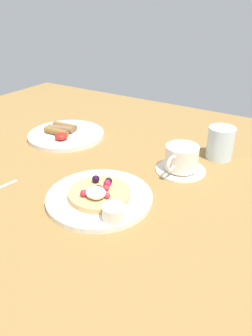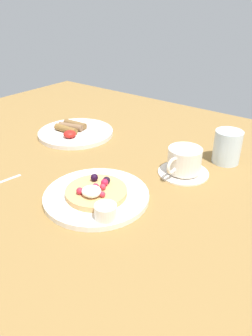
# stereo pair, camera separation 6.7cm
# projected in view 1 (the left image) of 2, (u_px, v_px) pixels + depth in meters

# --- Properties ---
(ground_plane) EXTENTS (1.74, 1.34, 0.03)m
(ground_plane) POSITION_uv_depth(u_px,v_px,m) (111.00, 186.00, 0.81)
(ground_plane) COLOR olive
(pancake_plate) EXTENTS (0.24, 0.24, 0.01)m
(pancake_plate) POSITION_uv_depth(u_px,v_px,m) (99.00, 197.00, 0.72)
(pancake_plate) COLOR white
(pancake_plate) RESTS_ON ground_plane
(pancake_with_berries) EXTENTS (0.14, 0.14, 0.04)m
(pancake_with_berries) POSITION_uv_depth(u_px,v_px,m) (99.00, 193.00, 0.71)
(pancake_with_berries) COLOR tan
(pancake_with_berries) RESTS_ON pancake_plate
(syrup_ramekin) EXTENTS (0.05, 0.05, 0.03)m
(syrup_ramekin) POSITION_uv_depth(u_px,v_px,m) (114.00, 213.00, 0.64)
(syrup_ramekin) COLOR white
(syrup_ramekin) RESTS_ON pancake_plate
(breakfast_plate) EXTENTS (0.25, 0.25, 0.01)m
(breakfast_plate) POSITION_uv_depth(u_px,v_px,m) (66.00, 135.00, 1.05)
(breakfast_plate) COLOR silver
(breakfast_plate) RESTS_ON ground_plane
(fried_breakfast) EXTENTS (0.12, 0.12, 0.02)m
(fried_breakfast) POSITION_uv_depth(u_px,v_px,m) (61.00, 130.00, 1.04)
(fried_breakfast) COLOR brown
(fried_breakfast) RESTS_ON breakfast_plate
(coffee_saucer) EXTENTS (0.13, 0.13, 0.01)m
(coffee_saucer) POSITION_uv_depth(u_px,v_px,m) (181.00, 169.00, 0.85)
(coffee_saucer) COLOR white
(coffee_saucer) RESTS_ON ground_plane
(coffee_cup) EXTENTS (0.09, 0.12, 0.06)m
(coffee_cup) POSITION_uv_depth(u_px,v_px,m) (181.00, 157.00, 0.83)
(coffee_cup) COLOR white
(coffee_cup) RESTS_ON coffee_saucer
(water_glass) EXTENTS (0.07, 0.07, 0.09)m
(water_glass) POSITION_uv_depth(u_px,v_px,m) (220.00, 143.00, 0.90)
(water_glass) COLOR silver
(water_glass) RESTS_ON ground_plane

